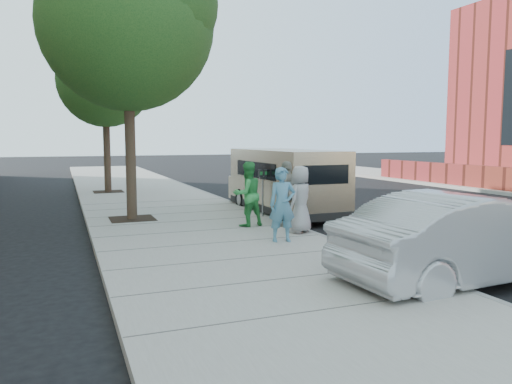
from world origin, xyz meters
TOP-DOWN VIEW (x-y plane):
  - ground at (0.00, 0.00)m, footprint 120.00×120.00m
  - sidewalk at (-1.00, 0.00)m, footprint 5.00×60.00m
  - curb_face at (1.44, 0.00)m, footprint 0.12×60.00m
  - tree_near at (-2.25, 2.40)m, footprint 4.62×4.60m
  - tree_far at (-2.25, 10.00)m, footprint 3.92×3.80m
  - parking_meter at (1.25, 1.58)m, footprint 0.29×0.14m
  - van at (2.30, 2.45)m, footprint 1.87×5.45m
  - sedan at (2.00, -5.35)m, footprint 4.61×1.90m
  - person_officer at (0.31, -1.86)m, footprint 0.64×0.48m
  - person_green_shirt at (0.27, 0.18)m, footprint 0.89×0.75m
  - person_gray_shirt at (1.12, -1.09)m, footprint 0.92×0.85m
  - person_striped_polo at (1.20, -0.17)m, footprint 0.92×1.00m

SIDE VIEW (x-z plane):
  - ground at x=0.00m, z-range 0.00..0.00m
  - sidewalk at x=-1.00m, z-range 0.00..0.15m
  - curb_face at x=1.44m, z-range -0.01..0.15m
  - sedan at x=2.00m, z-range 0.00..1.49m
  - person_gray_shirt at x=1.12m, z-range 0.15..1.72m
  - person_officer at x=0.31m, z-range 0.15..1.75m
  - person_green_shirt at x=0.27m, z-range 0.15..1.78m
  - person_striped_polo at x=1.20m, z-range 0.15..1.80m
  - van at x=2.30m, z-range 0.06..2.07m
  - parking_meter at x=1.25m, z-range 0.45..1.78m
  - tree_far at x=-2.25m, z-range 1.64..8.13m
  - tree_near at x=-2.25m, z-range 1.78..9.31m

